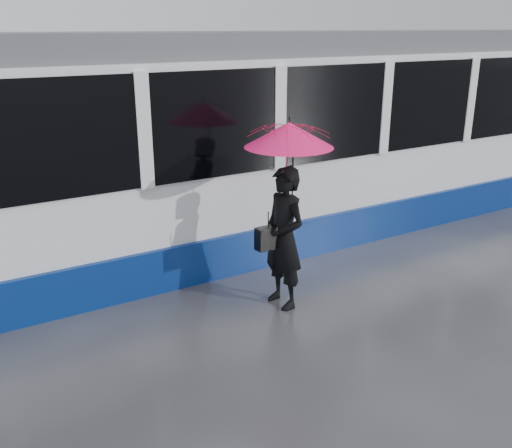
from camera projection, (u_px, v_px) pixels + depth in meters
ground at (259, 316)px, 7.11m from camera, size 90.00×90.00×0.00m
rails at (177, 252)px, 9.12m from camera, size 34.00×1.51×0.02m
tram at (148, 154)px, 8.40m from camera, size 26.00×2.56×3.35m
woman at (284, 238)px, 7.13m from camera, size 0.48×0.69×1.83m
umbrella at (289, 152)px, 6.80m from camera, size 1.14×1.14×1.23m
handbag at (268, 238)px, 7.03m from camera, size 0.34×0.16×0.46m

